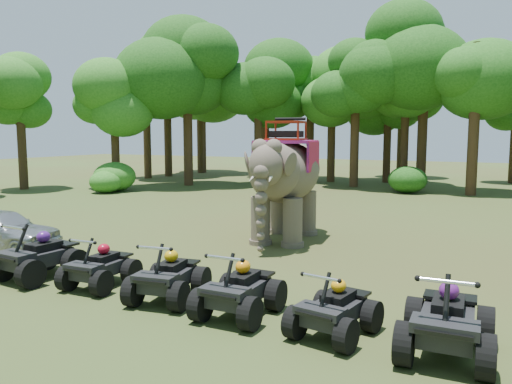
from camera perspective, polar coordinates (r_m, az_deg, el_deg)
ground at (r=12.09m, az=-2.54°, el=-9.58°), size 110.00×110.00×0.00m
elephant at (r=15.93m, az=3.36°, el=1.46°), size 2.59×4.84×3.88m
parked_car at (r=16.37m, az=-27.24°, el=-3.82°), size 3.79×2.00×1.23m
atv_0 at (r=12.81m, az=-23.64°, el=-6.09°), size 1.47×1.93×1.35m
atv_1 at (r=11.65m, az=-17.41°, el=-7.54°), size 1.22×1.62×1.16m
atv_2 at (r=10.42m, az=-10.01°, el=-8.80°), size 1.46×1.84×1.24m
atv_3 at (r=9.41m, az=-1.92°, el=-10.31°), size 1.25×1.71×1.27m
atv_4 at (r=8.66m, az=8.98°, el=-12.29°), size 1.39×1.73×1.16m
atv_5 at (r=8.32m, az=21.04°, el=-12.69°), size 1.40×1.89×1.37m
tree_0 at (r=33.53m, az=16.64°, el=6.56°), size 4.88×4.88×6.98m
tree_1 at (r=29.96m, az=23.71°, el=8.43°), size 6.44×6.44×9.20m
tree_22 at (r=33.66m, az=-25.26°, el=6.50°), size 5.12×5.12×7.32m
tree_23 at (r=32.31m, az=-15.82°, el=6.26°), size 4.62×4.62×6.59m
tree_24 at (r=33.21m, az=-7.84°, el=9.39°), size 7.00×7.00×10.00m
tree_25 at (r=34.20m, az=0.25°, el=7.93°), size 5.80×5.80×8.28m
tree_26 at (r=35.69m, az=8.64°, el=7.85°), size 5.84×5.84×8.34m
tree_27 at (r=40.44m, az=16.32°, el=7.97°), size 6.29×6.29×8.99m
tree_30 at (r=44.20m, az=-6.14°, el=8.27°), size 6.52×6.52×9.32m
tree_32 at (r=32.64m, az=11.25°, el=8.02°), size 5.92×5.92×8.46m
tree_33 at (r=36.94m, az=6.23°, el=7.89°), size 5.88×5.88×8.40m
tree_34 at (r=40.67m, az=-10.09°, el=8.77°), size 6.94×6.94×9.91m
tree_37 at (r=35.98m, az=14.80°, el=6.85°), size 5.10×5.10×7.28m
tree_38 at (r=38.00m, az=1.10°, el=8.18°), size 6.15×6.15×8.78m
tree_39 at (r=33.33m, az=18.58°, el=9.25°), size 7.12×7.12×10.17m
tree_40 at (r=39.03m, az=-12.38°, el=7.95°), size 6.11×6.11×8.73m
tree_42 at (r=43.85m, az=-6.39°, el=8.97°), size 7.26×7.26×10.37m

